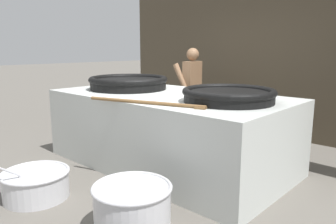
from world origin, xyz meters
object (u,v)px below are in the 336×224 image
Objects in this scene: giant_wok_near at (128,82)px; prep_bowl_vegetables at (36,183)px; prep_bowl_meat at (132,206)px; giant_wok_far at (229,95)px; cook at (192,89)px.

prep_bowl_vegetables is at bearing -74.51° from giant_wok_near.
prep_bowl_vegetables reaches higher than prep_bowl_meat.
giant_wok_far is (1.84, -0.02, -0.02)m from giant_wok_near.
giant_wok_near is 0.74× the size of cook.
prep_bowl_vegetables is at bearing 84.31° from cook.
cook is (0.16, 1.40, -0.23)m from giant_wok_near.
cook reaches higher than giant_wok_near.
giant_wok_far is 0.67× the size of cook.
cook is at bearing 83.66° from giant_wok_near.
prep_bowl_meat is (1.30, 0.28, 0.07)m from prep_bowl_vegetables.
giant_wok_near is 1.84m from giant_wok_far.
cook is at bearing 96.17° from prep_bowl_vegetables.
prep_bowl_vegetables is (0.35, -3.21, -0.72)m from cook.
giant_wok_far is at bearing -0.70° from giant_wok_near.
giant_wok_far is 1.74m from prep_bowl_meat.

